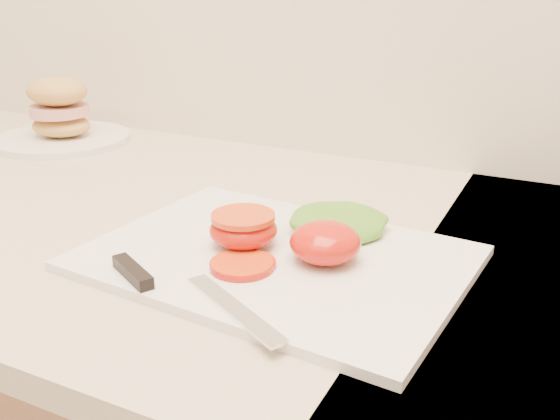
% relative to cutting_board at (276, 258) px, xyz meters
% --- Properties ---
extents(cutting_board, '(0.40, 0.30, 0.01)m').
position_rel_cutting_board_xyz_m(cutting_board, '(0.00, 0.00, 0.00)').
color(cutting_board, white).
rests_on(cutting_board, counter).
extents(tomato_half_dome, '(0.07, 0.07, 0.04)m').
position_rel_cutting_board_xyz_m(tomato_half_dome, '(0.05, 0.01, 0.02)').
color(tomato_half_dome, red).
rests_on(tomato_half_dome, cutting_board).
extents(tomato_half_cut, '(0.07, 0.07, 0.04)m').
position_rel_cutting_board_xyz_m(tomato_half_cut, '(-0.04, 0.00, 0.02)').
color(tomato_half_cut, red).
rests_on(tomato_half_cut, cutting_board).
extents(tomato_slice_0, '(0.06, 0.06, 0.01)m').
position_rel_cutting_board_xyz_m(tomato_slice_0, '(-0.01, -0.04, 0.01)').
color(tomato_slice_0, '#D1420E').
rests_on(tomato_slice_0, cutting_board).
extents(tomato_slice_1, '(0.05, 0.05, 0.01)m').
position_rel_cutting_board_xyz_m(tomato_slice_1, '(-0.01, -0.04, 0.01)').
color(tomato_slice_1, '#D1420E').
rests_on(tomato_slice_1, cutting_board).
extents(lettuce_leaf_0, '(0.14, 0.12, 0.02)m').
position_rel_cutting_board_xyz_m(lettuce_leaf_0, '(0.04, 0.08, 0.02)').
color(lettuce_leaf_0, '#60A72C').
rests_on(lettuce_leaf_0, cutting_board).
extents(knife, '(0.21, 0.08, 0.01)m').
position_rel_cutting_board_xyz_m(knife, '(-0.05, -0.11, 0.01)').
color(knife, silver).
rests_on(knife, cutting_board).
extents(sandwich_plate, '(0.23, 0.23, 0.11)m').
position_rel_cutting_board_xyz_m(sandwich_plate, '(-0.55, 0.26, 0.04)').
color(sandwich_plate, white).
rests_on(sandwich_plate, counter).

